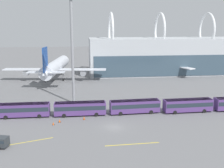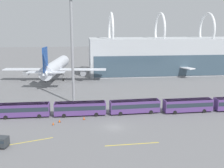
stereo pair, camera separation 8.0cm
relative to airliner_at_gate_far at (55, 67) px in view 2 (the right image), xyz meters
The scene contains 13 objects.
ground_plane 57.06m from the airliner_at_gate_far, 72.47° to the right, with size 440.00×440.00×0.00m, color slate.
airliner_at_gate_far is the anchor object (origin of this frame).
airliner_parked_remote 49.59m from the airliner_at_gate_far, 14.17° to the left, with size 36.32×33.59×13.37m.
shuttle_bus_0 45.24m from the airliner_at_gate_far, 95.20° to the right, with size 12.70×2.89×3.39m.
shuttle_bus_1 46.37m from the airliner_at_gate_far, 77.84° to the right, with size 12.70×2.88×3.39m.
shuttle_bus_2 50.94m from the airliner_at_gate_far, 62.37° to the right, with size 12.83×3.46×3.39m.
shuttle_bus_3 59.07m from the airliner_at_gate_far, 50.63° to the right, with size 12.79×3.27×3.39m.
floodlight_mast 37.55m from the airliner_at_gate_far, 76.91° to the right, with size 3.04×3.04×30.42m.
lane_stripe_4 66.66m from the airliner_at_gate_far, 72.88° to the right, with size 10.59×0.25×0.01m, color yellow.
lane_stripe_5 60.54m from the airliner_at_gate_far, 90.81° to the right, with size 10.67×0.25×0.01m, color yellow.
traffic_cone_0 50.12m from the airliner_at_gate_far, 84.33° to the right, with size 0.64×0.64×0.66m.
traffic_cone_1 49.84m from the airliner_at_gate_far, 77.64° to the right, with size 0.56×0.56×0.79m.
traffic_cone_2 51.68m from the airliner_at_gate_far, 85.95° to the right, with size 0.52×0.52×0.63m.
Camera 2 is at (-6.91, -58.34, 22.58)m, focal length 45.00 mm.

